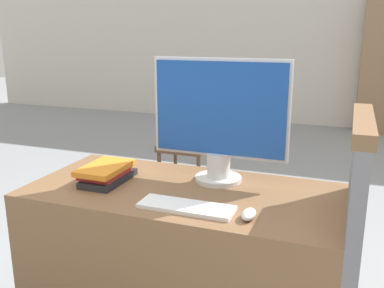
{
  "coord_description": "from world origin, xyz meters",
  "views": [
    {
      "loc": [
        0.65,
        -1.28,
        1.43
      ],
      "look_at": [
        0.06,
        0.29,
        0.99
      ],
      "focal_mm": 40.0,
      "sensor_mm": 36.0,
      "label": 1
    }
  ],
  "objects_px": {
    "keyboard": "(186,207)",
    "book_stack": "(106,173)",
    "mouse": "(249,214)",
    "monitor": "(219,120)",
    "far_chair": "(190,132)"
  },
  "relations": [
    {
      "from": "keyboard",
      "to": "mouse",
      "type": "height_order",
      "value": "mouse"
    },
    {
      "from": "monitor",
      "to": "book_stack",
      "type": "xyz_separation_m",
      "value": [
        -0.47,
        -0.19,
        -0.24
      ]
    },
    {
      "from": "monitor",
      "to": "far_chair",
      "type": "bearing_deg",
      "value": 114.51
    },
    {
      "from": "mouse",
      "to": "far_chair",
      "type": "height_order",
      "value": "far_chair"
    },
    {
      "from": "keyboard",
      "to": "book_stack",
      "type": "height_order",
      "value": "book_stack"
    },
    {
      "from": "keyboard",
      "to": "mouse",
      "type": "xyz_separation_m",
      "value": [
        0.24,
        -0.0,
        0.01
      ]
    },
    {
      "from": "monitor",
      "to": "mouse",
      "type": "bearing_deg",
      "value": -57.63
    },
    {
      "from": "far_chair",
      "to": "book_stack",
      "type": "bearing_deg",
      "value": -58.31
    },
    {
      "from": "monitor",
      "to": "keyboard",
      "type": "xyz_separation_m",
      "value": [
        -0.02,
        -0.35,
        -0.27
      ]
    },
    {
      "from": "keyboard",
      "to": "mouse",
      "type": "distance_m",
      "value": 0.24
    },
    {
      "from": "mouse",
      "to": "far_chair",
      "type": "xyz_separation_m",
      "value": [
        -1.08,
        2.23,
        -0.27
      ]
    },
    {
      "from": "book_stack",
      "to": "monitor",
      "type": "bearing_deg",
      "value": 22.03
    },
    {
      "from": "keyboard",
      "to": "far_chair",
      "type": "bearing_deg",
      "value": 110.56
    },
    {
      "from": "keyboard",
      "to": "book_stack",
      "type": "distance_m",
      "value": 0.48
    },
    {
      "from": "keyboard",
      "to": "far_chair",
      "type": "height_order",
      "value": "far_chair"
    }
  ]
}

